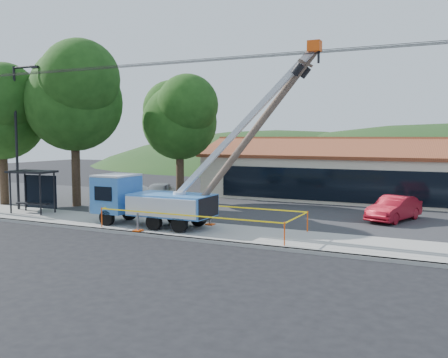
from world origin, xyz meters
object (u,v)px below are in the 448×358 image
leaning_pole (250,136)px  car_red (394,223)px  utility_truck (151,198)px  car_white (140,205)px  bus_shelter (34,182)px  car_silver (158,204)px

leaning_pole → car_red: size_ratio=2.08×
utility_truck → car_white: size_ratio=2.78×
leaning_pole → bus_shelter: 14.44m
bus_shelter → car_red: (19.79, 6.67, -2.01)m
utility_truck → car_silver: bearing=121.2°
car_silver → car_red: car_silver is taller
utility_truck → car_red: utility_truck is taller
utility_truck → car_white: 8.96m
car_red → leaning_pole: bearing=-110.2°
car_red → utility_truck: bearing=-127.8°
utility_truck → car_red: bearing=33.6°
utility_truck → car_white: utility_truck is taller
bus_shelter → car_red: bus_shelter is taller
utility_truck → leaning_pole: 6.25m
leaning_pole → car_white: (-10.96, 6.53, -4.76)m
car_red → car_silver: bearing=-163.0°
car_white → bus_shelter: bearing=156.9°
leaning_pole → car_red: bearing=51.2°
leaning_pole → car_silver: bearing=143.5°
car_red → car_white: car_red is taller
car_silver → car_red: (15.67, -0.44, 0.00)m
utility_truck → car_red: (10.99, 7.29, -1.58)m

